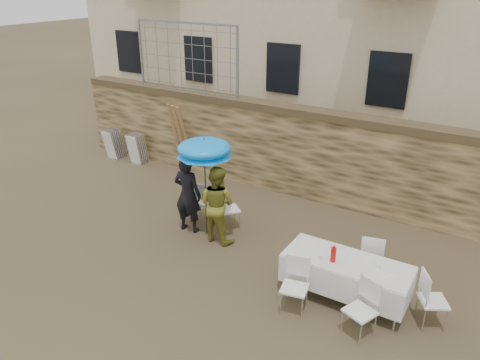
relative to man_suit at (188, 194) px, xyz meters
The scene contains 17 objects.
ground 2.33m from the man_suit, 68.52° to the right, with size 80.00×80.00×0.00m, color brown.
stone_wall 3.10m from the man_suit, 75.14° to the left, with size 13.00×0.50×2.20m, color olive.
chain_link_fence 4.34m from the man_suit, 126.47° to the left, with size 3.20×0.06×1.80m, color gray, non-canonical shape.
man_suit is the anchor object (origin of this frame).
woman_dress 0.75m from the man_suit, ahead, with size 0.81×0.63×1.66m, color #A2A231.
umbrella 1.11m from the man_suit, 14.04° to the left, with size 1.14×1.14×2.00m.
couple_chair_left 0.67m from the man_suit, 90.00° to the left, with size 0.48×0.48×0.96m, color white, non-canonical shape.
couple_chair_right 0.97m from the man_suit, 38.16° to the left, with size 0.48×0.48×0.96m, color white, non-canonical shape.
banquet_table 3.76m from the man_suit, ahead, with size 2.10×0.85×0.78m.
soda_bottle 3.58m from the man_suit, 10.49° to the right, with size 0.09×0.09×0.26m, color red.
table_chair_front_left 3.38m from the man_suit, 21.86° to the right, with size 0.48×0.48×0.96m, color white, non-canonical shape.
table_chair_front_right 4.42m from the man_suit, 16.52° to the right, with size 0.48×0.48×0.96m, color white, non-canonical shape.
table_chair_back 3.95m from the man_suit, ahead, with size 0.48×0.48×0.96m, color white, non-canonical shape.
table_chair_side 5.15m from the man_suit, ahead, with size 0.48×0.48×0.96m, color white, non-canonical shape.
chair_stack_left 5.26m from the man_suit, 151.26° to the left, with size 0.46×0.55×0.92m, color white, non-canonical shape.
chair_stack_right 4.49m from the man_suit, 145.72° to the left, with size 0.46×0.47×0.92m, color white, non-canonical shape.
wood_planks 3.34m from the man_suit, 128.99° to the left, with size 0.70×0.20×2.00m, color #A37749, non-canonical shape.
Camera 1 is at (4.85, -5.04, 5.16)m, focal length 35.00 mm.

